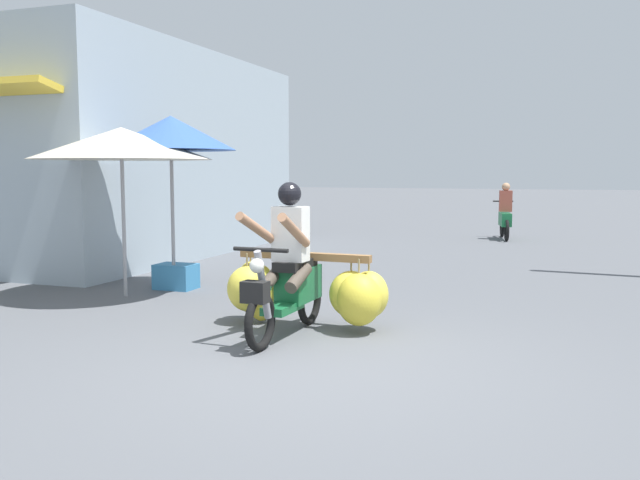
# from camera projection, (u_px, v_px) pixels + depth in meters

# --- Properties ---
(ground_plane) EXTENTS (120.00, 120.00, 0.00)m
(ground_plane) POSITION_uv_depth(u_px,v_px,m) (313.00, 367.00, 5.87)
(ground_plane) COLOR #56595E
(motorbike_main_loaded) EXTENTS (1.87, 1.76, 1.58)m
(motorbike_main_loaded) POSITION_uv_depth(u_px,v_px,m) (304.00, 286.00, 7.20)
(motorbike_main_loaded) COLOR black
(motorbike_main_loaded) RESTS_ON ground
(motorbike_distant_ahead_left) EXTENTS (0.56, 1.61, 1.40)m
(motorbike_distant_ahead_left) POSITION_uv_depth(u_px,v_px,m) (505.00, 216.00, 16.75)
(motorbike_distant_ahead_left) COLOR black
(motorbike_distant_ahead_left) RESTS_ON ground
(shopfront_building) EXTENTS (4.89, 8.27, 4.01)m
(shopfront_building) POSITION_uv_depth(u_px,v_px,m) (109.00, 156.00, 14.09)
(shopfront_building) COLOR #9EADB7
(shopfront_building) RESTS_ON ground
(market_umbrella_near_shop) EXTENTS (1.81, 1.81, 2.45)m
(market_umbrella_near_shop) POSITION_uv_depth(u_px,v_px,m) (171.00, 133.00, 9.45)
(market_umbrella_near_shop) COLOR #99999E
(market_umbrella_near_shop) RESTS_ON ground
(market_umbrella_further_along) EXTENTS (2.39, 2.39, 2.27)m
(market_umbrella_further_along) POSITION_uv_depth(u_px,v_px,m) (121.00, 144.00, 8.98)
(market_umbrella_further_along) COLOR #99999E
(market_umbrella_further_along) RESTS_ON ground
(produce_crate) EXTENTS (0.56, 0.40, 0.36)m
(produce_crate) POSITION_uv_depth(u_px,v_px,m) (176.00, 276.00, 9.75)
(produce_crate) COLOR teal
(produce_crate) RESTS_ON ground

